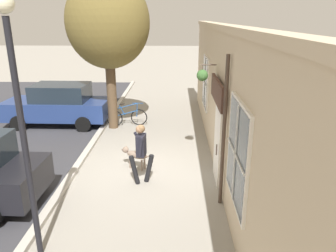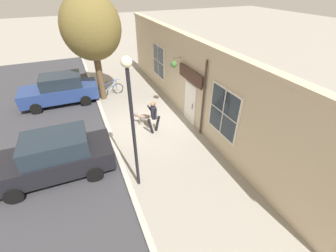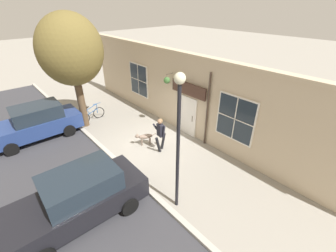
% 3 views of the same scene
% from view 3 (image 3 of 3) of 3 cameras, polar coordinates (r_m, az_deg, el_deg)
% --- Properties ---
extents(ground_plane, '(90.00, 90.00, 0.00)m').
position_cam_3_polar(ground_plane, '(11.33, -4.26, -4.80)').
color(ground_plane, gray).
extents(curb_and_road, '(10.10, 28.00, 0.12)m').
position_cam_3_polar(curb_and_road, '(9.87, -33.57, -16.59)').
color(curb_and_road, '#B2ADA3').
rests_on(curb_and_road, ground_plane).
extents(storefront_facade, '(0.95, 18.00, 4.20)m').
position_cam_3_polar(storefront_facade, '(11.73, 4.51, 8.12)').
color(storefront_facade, '#C6B293').
rests_on(storefront_facade, ground_plane).
extents(pedestrian_walking, '(0.70, 0.59, 1.71)m').
position_cam_3_polar(pedestrian_walking, '(10.38, -1.94, -1.49)').
color(pedestrian_walking, black).
rests_on(pedestrian_walking, ground_plane).
extents(dog_on_leash, '(1.03, 0.54, 0.66)m').
position_cam_3_polar(dog_on_leash, '(11.16, -6.01, -2.74)').
color(dog_on_leash, '#7F6B5B').
rests_on(dog_on_leash, ground_plane).
extents(street_tree_by_curb, '(3.20, 2.88, 5.97)m').
position_cam_3_polar(street_tree_by_curb, '(12.55, -23.63, 16.82)').
color(street_tree_by_curb, brown).
rests_on(street_tree_by_curb, ground_plane).
extents(leaning_bicycle, '(1.73, 0.25, 1.01)m').
position_cam_3_polar(leaning_bicycle, '(14.13, -18.86, 2.69)').
color(leaning_bicycle, black).
rests_on(leaning_bicycle, ground_plane).
extents(parked_car_nearest_curb, '(4.34, 2.01, 1.75)m').
position_cam_3_polar(parked_car_nearest_curb, '(13.32, -30.51, 0.79)').
color(parked_car_nearest_curb, navy).
rests_on(parked_car_nearest_curb, ground_plane).
extents(parked_car_mid_block, '(4.34, 2.01, 1.75)m').
position_cam_3_polar(parked_car_mid_block, '(7.97, -21.70, -16.50)').
color(parked_car_mid_block, black).
rests_on(parked_car_mid_block, ground_plane).
extents(street_lamp, '(0.32, 0.32, 4.75)m').
position_cam_3_polar(street_lamp, '(6.46, 2.68, -0.62)').
color(street_lamp, black).
rests_on(street_lamp, ground_plane).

